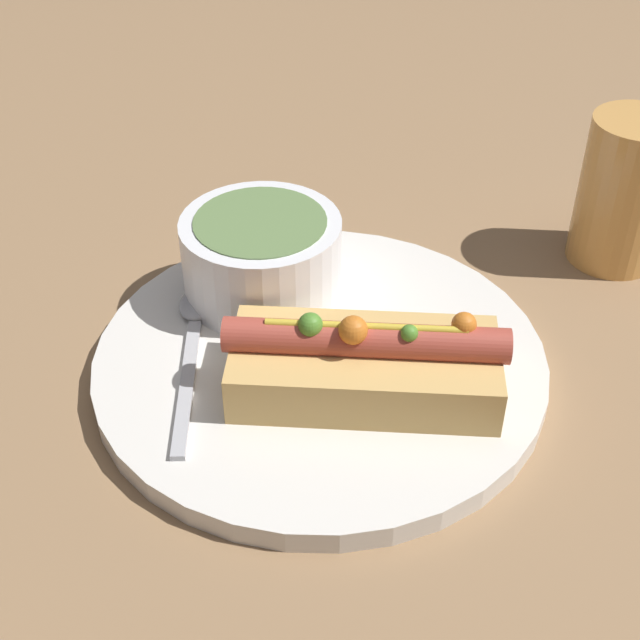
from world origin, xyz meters
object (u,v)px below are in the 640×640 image
(soup_bowl, at_px, (262,254))
(drinking_glass, at_px, (625,192))
(hot_dog, at_px, (365,363))
(spoon, at_px, (194,330))

(soup_bowl, distance_m, drinking_glass, 0.28)
(hot_dog, height_order, soup_bowl, same)
(hot_dog, height_order, spoon, hot_dog)
(soup_bowl, height_order, drinking_glass, drinking_glass)
(soup_bowl, bearing_deg, drinking_glass, -1.34)
(hot_dog, bearing_deg, soup_bowl, 127.43)
(soup_bowl, xyz_separation_m, drinking_glass, (0.28, -0.01, 0.01))
(hot_dog, relative_size, spoon, 1.12)
(soup_bowl, xyz_separation_m, spoon, (-0.06, -0.04, -0.03))
(drinking_glass, bearing_deg, hot_dog, -155.03)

